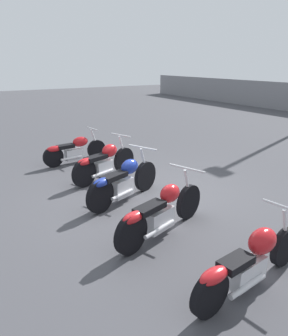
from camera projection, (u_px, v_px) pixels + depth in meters
ground_plane at (149, 195)px, 7.11m from camera, size 60.00×60.00×0.00m
motorcycle_slot_0 at (74, 150)px, 9.27m from camera, size 0.61×1.92×0.94m
motorcycle_slot_1 at (104, 162)px, 7.95m from camera, size 0.90×1.93×1.03m
motorcycle_slot_2 at (123, 181)px, 6.69m from camera, size 1.03×1.98×1.03m
motorcycle_slot_3 at (161, 212)px, 5.37m from camera, size 0.97×2.12×1.01m
motorcycle_slot_4 at (250, 261)px, 4.08m from camera, size 0.69×2.15×0.93m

